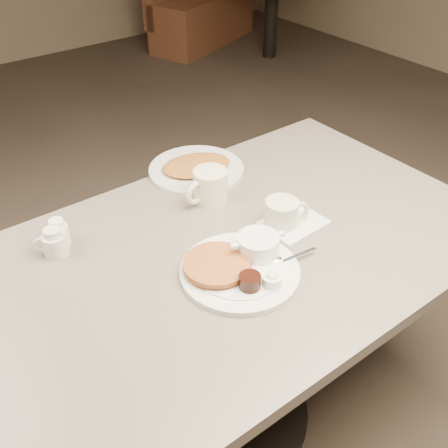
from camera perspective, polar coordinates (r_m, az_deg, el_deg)
diner_table at (r=1.54m, az=0.45°, el=-7.55°), size 1.50×0.90×0.75m
main_plate at (r=1.34m, az=1.78°, el=-4.33°), size 0.40×0.37×0.07m
coffee_mug_near at (r=1.48m, az=6.31°, el=1.01°), size 0.14×0.12×0.09m
napkin at (r=1.51m, az=7.45°, el=-0.06°), size 0.17×0.14×0.02m
coffee_mug_far at (r=1.59m, az=-1.59°, el=4.09°), size 0.15×0.11×0.10m
creamer_left at (r=1.49m, az=-17.36°, el=-1.00°), size 0.07×0.07×0.08m
creamer_right at (r=1.46m, az=-17.79°, el=-1.94°), size 0.09×0.07×0.08m
hash_plate at (r=1.75m, az=-2.99°, el=6.01°), size 0.39×0.39×0.04m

